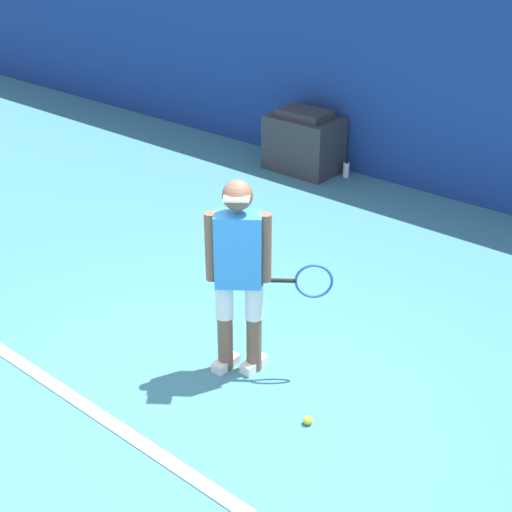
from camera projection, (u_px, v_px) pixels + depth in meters
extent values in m
plane|color=teal|center=(211.00, 399.00, 5.29)|extent=(24.00, 24.00, 0.00)
cube|color=navy|center=(496.00, 106.00, 7.90)|extent=(24.00, 0.10, 2.40)
cube|color=white|center=(145.00, 446.00, 4.85)|extent=(21.60, 0.10, 0.01)
cylinder|color=brown|center=(225.00, 342.00, 5.53)|extent=(0.12, 0.12, 0.48)
cylinder|color=white|center=(224.00, 300.00, 5.35)|extent=(0.14, 0.14, 0.29)
cube|color=white|center=(226.00, 363.00, 5.62)|extent=(0.10, 0.24, 0.08)
cylinder|color=brown|center=(254.00, 343.00, 5.52)|extent=(0.12, 0.12, 0.48)
cylinder|color=white|center=(254.00, 301.00, 5.34)|extent=(0.14, 0.14, 0.29)
cube|color=white|center=(254.00, 364.00, 5.61)|extent=(0.10, 0.24, 0.08)
cube|color=#338CE0|center=(238.00, 250.00, 5.14)|extent=(0.39, 0.37, 0.57)
sphere|color=brown|center=(238.00, 195.00, 4.95)|extent=(0.22, 0.22, 0.22)
cube|color=white|center=(237.00, 198.00, 4.85)|extent=(0.22, 0.20, 0.02)
cylinder|color=brown|center=(211.00, 247.00, 5.14)|extent=(0.09, 0.09, 0.54)
cylinder|color=brown|center=(265.00, 248.00, 5.13)|extent=(0.09, 0.09, 0.54)
cylinder|color=black|center=(281.00, 281.00, 5.25)|extent=(0.20, 0.16, 0.03)
torus|color=#2851B2|center=(314.00, 281.00, 5.24)|extent=(0.24, 0.19, 0.29)
sphere|color=#D1E533|center=(308.00, 420.00, 5.04)|extent=(0.07, 0.07, 0.07)
cube|color=#333338|center=(304.00, 144.00, 9.33)|extent=(0.94, 0.62, 0.72)
cube|color=#333338|center=(305.00, 114.00, 9.14)|extent=(0.66, 0.43, 0.10)
cylinder|color=white|center=(346.00, 170.00, 9.23)|extent=(0.08, 0.08, 0.19)
cylinder|color=black|center=(347.00, 162.00, 9.18)|extent=(0.04, 0.04, 0.02)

